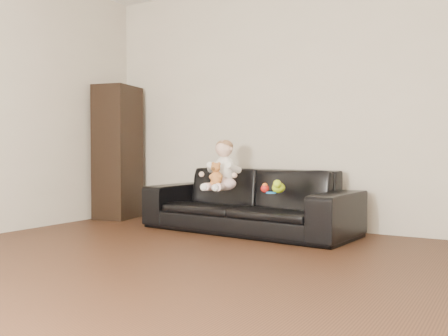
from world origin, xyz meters
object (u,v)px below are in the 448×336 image
Objects in this scene: toy_green at (279,188)px; baby at (223,168)px; toy_blue_disc at (271,193)px; cabinet at (118,152)px; teddy_bear at (216,174)px; sofa at (248,200)px; toy_rattle at (265,189)px.

baby is at bearing -179.59° from toy_green.
baby reaches higher than toy_blue_disc.
teddy_bear is at bearing -24.90° from cabinet.
sofa is at bearing -15.07° from cabinet.
sofa is 0.38m from toy_blue_disc.
sofa is 0.40m from baby.
toy_green is 0.09m from toy_blue_disc.
baby is at bearing 81.39° from teddy_bear.
baby is at bearing 174.62° from toy_blue_disc.
toy_blue_disc is at bearing -1.68° from teddy_bear.
baby reaches higher than teddy_bear.
toy_green is 1.50× the size of toy_blue_disc.
baby is 0.61m from toy_green.
toy_rattle is (-0.12, -0.04, -0.01)m from toy_green.
toy_blue_disc is (2.10, -0.27, -0.36)m from cabinet.
toy_blue_disc is at bearing -132.66° from toy_green.
toy_blue_disc is (0.07, -0.02, -0.03)m from toy_rattle.
sofa is at bearing 39.79° from teddy_bear.
toy_green is at bearing -8.26° from baby.
sofa is at bearing 19.26° from baby.
toy_rattle is (0.25, -0.15, 0.14)m from sofa.
sofa is 14.65× the size of toy_green.
toy_rattle is at bearing -18.74° from cabinet.
teddy_bear reaches higher than sofa.
sofa is 0.42m from toy_green.
cabinet is 1.59m from baby.
teddy_bear is at bearing -165.29° from toy_rattle.
teddy_bear reaches higher than toy_green.
sofa reaches higher than toy_blue_disc.
toy_blue_disc is at bearing -14.06° from baby.
sofa is at bearing 163.55° from toy_green.
baby is 3.47× the size of toy_green.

